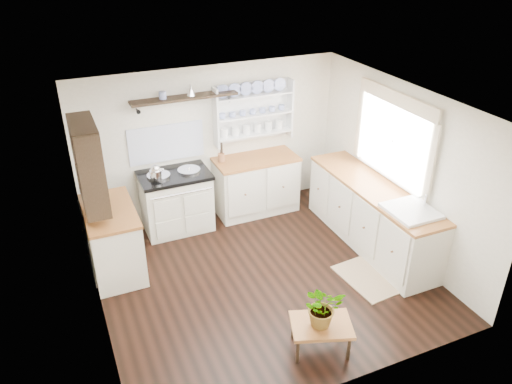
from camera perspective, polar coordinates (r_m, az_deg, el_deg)
floor at (r=6.56m, az=0.76°, el=-9.48°), size 4.00×3.80×0.01m
wall_back at (r=7.54m, az=-5.14°, el=5.73°), size 4.00×0.02×2.30m
wall_right at (r=6.92m, az=16.13°, el=2.56°), size 0.02×3.80×2.30m
wall_left at (r=5.53m, az=-18.48°, el=-4.58°), size 0.02×3.80×2.30m
ceiling at (r=5.48m, az=0.91°, el=9.97°), size 4.00×3.80×0.01m
window at (r=6.83m, az=15.48°, el=6.13°), size 0.08×1.55×1.22m
aga_cooker at (r=7.38m, az=-9.09°, el=-1.00°), size 1.00×0.70×0.93m
back_cabinets at (r=7.76m, az=-0.02°, el=0.94°), size 1.27×0.63×0.90m
right_cabinets at (r=7.13m, az=13.02°, el=-2.52°), size 0.62×2.43×0.90m
belfast_sink at (r=6.47m, az=17.15°, el=-2.98°), size 0.55×0.60×0.45m
left_cabinets at (r=6.67m, az=-16.00°, el=-5.21°), size 0.62×1.13×0.90m
plate_rack at (r=7.58m, az=-0.47°, el=9.24°), size 1.20×0.22×0.90m
high_shelf at (r=7.06m, az=-8.20°, el=10.56°), size 1.50×0.29×0.16m
left_shelving at (r=6.16m, az=-18.60°, el=3.07°), size 0.28×0.80×1.05m
kettle at (r=6.97m, az=-11.39°, el=2.24°), size 0.16×0.16×0.20m
utensil_crock at (r=7.44m, az=-3.98°, el=3.94°), size 0.10×0.10×0.12m
center_table at (r=5.45m, az=7.45°, el=-15.05°), size 0.75×0.64×0.34m
potted_plant at (r=5.26m, az=7.64°, el=-12.86°), size 0.45×0.40×0.46m
floor_rug at (r=6.65m, az=12.59°, el=-9.63°), size 0.62×0.90×0.02m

